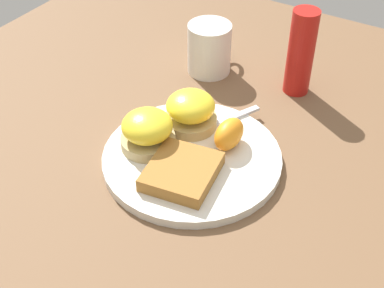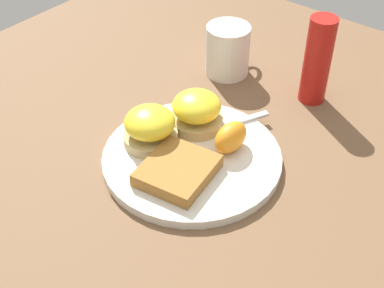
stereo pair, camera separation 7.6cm
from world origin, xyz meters
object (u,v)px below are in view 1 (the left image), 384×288
Objects in this scene: orange_wedge at (229,134)px; cup at (210,48)px; hashbrown_patty at (182,172)px; condiment_bottle at (301,52)px; sandwich_benedict_right at (147,131)px; fork at (190,134)px; sandwich_benedict_left at (191,111)px.

cup is (0.18, 0.14, 0.01)m from orange_wedge.
cup reaches higher than hashbrown_patty.
condiment_bottle is at bearing -82.22° from cup.
orange_wedge is at bearing 174.13° from condiment_bottle.
condiment_bottle is at bearing -24.58° from sandwich_benedict_right.
orange_wedge reaches higher than fork.
sandwich_benedict_right is 0.81× the size of hashbrown_patty.
sandwich_benedict_right is 0.25m from cup.
sandwich_benedict_left is 0.54× the size of condiment_bottle.
condiment_bottle reaches higher than sandwich_benedict_right.
condiment_bottle is at bearing -5.87° from orange_wedge.
sandwich_benedict_right is at bearing -171.38° from cup.
sandwich_benedict_left reaches higher than fork.
orange_wedge is 0.29× the size of fork.
sandwich_benedict_right is at bearing 142.06° from fork.
sandwich_benedict_right is (-0.07, 0.03, 0.00)m from sandwich_benedict_left.
fork is 0.21m from cup.
hashbrown_patty is 0.09m from fork.
orange_wedge is at bearing -81.56° from fork.
sandwich_benedict_left is 0.22m from condiment_bottle.
condiment_bottle reaches higher than cup.
hashbrown_patty is at bearing 165.84° from orange_wedge.
condiment_bottle is at bearing -8.47° from hashbrown_patty.
fork is (-0.02, -0.01, -0.03)m from sandwich_benedict_left.
fork is at bearing -149.13° from sandwich_benedict_left.
cup reaches higher than orange_wedge.
cup is at bearing 97.78° from condiment_bottle.
hashbrown_patty is at bearing -157.38° from cup.
orange_wedge reaches higher than hashbrown_patty.
orange_wedge is at bearing -14.16° from hashbrown_patty.
sandwich_benedict_right is at bearing 121.25° from orange_wedge.
cup is at bearing 22.02° from fork.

